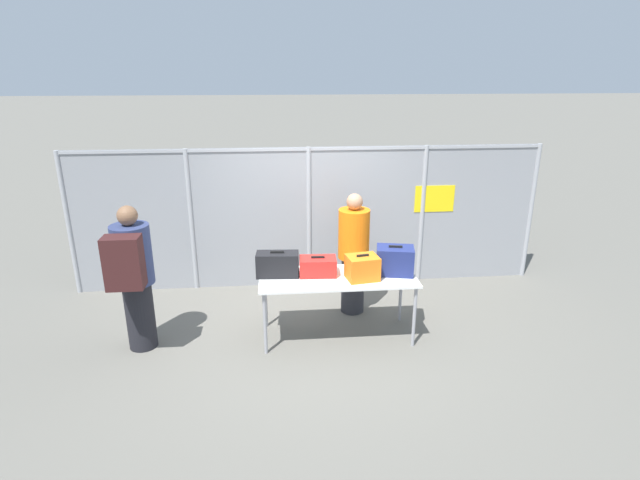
% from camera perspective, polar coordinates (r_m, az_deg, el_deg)
% --- Properties ---
extents(ground_plane, '(120.00, 120.00, 0.00)m').
position_cam_1_polar(ground_plane, '(6.29, -0.10, -10.81)').
color(ground_plane, '#605E56').
extents(fence_section, '(6.89, 0.07, 2.09)m').
position_cam_1_polar(fence_section, '(7.34, -1.14, 2.89)').
color(fence_section, '#9EA0A5').
rests_on(fence_section, ground_plane).
extents(inspection_table, '(1.86, 0.77, 0.79)m').
position_cam_1_polar(inspection_table, '(5.96, 2.00, -4.73)').
color(inspection_table, silver).
rests_on(inspection_table, ground_plane).
extents(suitcase_black, '(0.51, 0.27, 0.31)m').
position_cam_1_polar(suitcase_black, '(5.93, -4.88, -2.79)').
color(suitcase_black, black).
rests_on(suitcase_black, inspection_table).
extents(suitcase_red, '(0.45, 0.29, 0.24)m').
position_cam_1_polar(suitcase_red, '(5.94, -0.25, -3.04)').
color(suitcase_red, red).
rests_on(suitcase_red, inspection_table).
extents(suitcase_orange, '(0.40, 0.34, 0.31)m').
position_cam_1_polar(suitcase_orange, '(5.84, 4.86, -3.17)').
color(suitcase_orange, orange).
rests_on(suitcase_orange, inspection_table).
extents(suitcase_navy, '(0.49, 0.39, 0.35)m').
position_cam_1_polar(suitcase_navy, '(6.03, 8.55, -2.33)').
color(suitcase_navy, navy).
rests_on(suitcase_navy, inspection_table).
extents(traveler_hooded, '(0.43, 0.66, 1.73)m').
position_cam_1_polar(traveler_hooded, '(5.97, -20.56, -3.69)').
color(traveler_hooded, black).
rests_on(traveler_hooded, ground_plane).
extents(security_worker_near, '(0.41, 0.41, 1.64)m').
position_cam_1_polar(security_worker_near, '(6.56, 3.84, -1.42)').
color(security_worker_near, '#2D2D33').
rests_on(security_worker_near, ground_plane).
extents(utility_trailer, '(3.41, 2.16, 0.74)m').
position_cam_1_polar(utility_trailer, '(10.12, 8.97, 3.31)').
color(utility_trailer, silver).
rests_on(utility_trailer, ground_plane).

